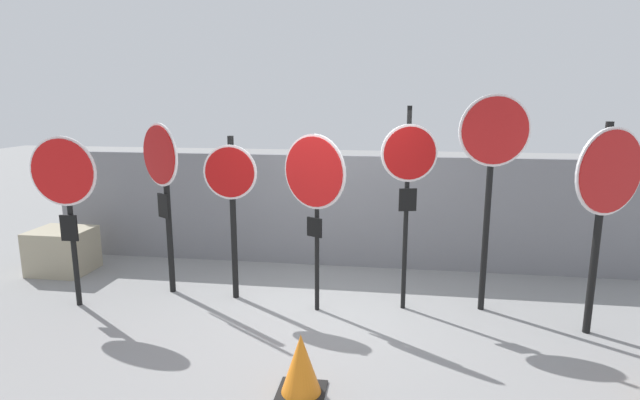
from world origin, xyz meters
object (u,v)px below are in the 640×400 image
(stop_sign_4, at_px, (409,172))
(stop_sign_5, at_px, (493,156))
(storage_crate, at_px, (62,251))
(traffic_cone_0, at_px, (301,365))
(stop_sign_1, at_px, (162,175))
(stop_sign_6, at_px, (607,189))
(stop_sign_2, at_px, (231,191))
(stop_sign_3, at_px, (314,183))
(stop_sign_0, at_px, (65,186))

(stop_sign_4, relative_size, stop_sign_5, 0.95)
(storage_crate, bearing_deg, traffic_cone_0, -32.37)
(stop_sign_1, height_order, stop_sign_6, stop_sign_6)
(stop_sign_6, distance_m, storage_crate, 7.48)
(stop_sign_2, relative_size, stop_sign_4, 0.85)
(stop_sign_6, height_order, traffic_cone_0, stop_sign_6)
(stop_sign_2, bearing_deg, traffic_cone_0, -58.62)
(stop_sign_3, bearing_deg, stop_sign_6, 25.27)
(stop_sign_0, relative_size, stop_sign_4, 0.86)
(stop_sign_4, xyz_separation_m, traffic_cone_0, (-0.96, -2.01, -1.48))
(stop_sign_3, bearing_deg, stop_sign_1, -160.12)
(stop_sign_3, relative_size, storage_crate, 2.62)
(stop_sign_1, bearing_deg, stop_sign_4, 32.93)
(stop_sign_2, relative_size, stop_sign_3, 0.98)
(stop_sign_5, distance_m, traffic_cone_0, 3.32)
(traffic_cone_0, bearing_deg, stop_sign_1, 136.65)
(stop_sign_2, distance_m, stop_sign_4, 2.26)
(stop_sign_0, bearing_deg, stop_sign_1, 30.77)
(stop_sign_1, distance_m, stop_sign_4, 3.21)
(traffic_cone_0, relative_size, storage_crate, 0.68)
(stop_sign_6, bearing_deg, traffic_cone_0, 179.29)
(stop_sign_3, height_order, stop_sign_4, stop_sign_4)
(stop_sign_5, bearing_deg, stop_sign_3, 179.51)
(stop_sign_0, relative_size, stop_sign_1, 0.94)
(stop_sign_5, relative_size, storage_crate, 3.16)
(traffic_cone_0, distance_m, storage_crate, 5.01)
(stop_sign_0, height_order, stop_sign_1, stop_sign_1)
(stop_sign_5, xyz_separation_m, stop_sign_6, (1.11, -0.49, -0.28))
(stop_sign_4, relative_size, stop_sign_6, 1.06)
(stop_sign_1, height_order, storage_crate, stop_sign_1)
(stop_sign_6, bearing_deg, stop_sign_4, 140.68)
(stop_sign_5, bearing_deg, stop_sign_6, -32.91)
(stop_sign_0, bearing_deg, traffic_cone_0, -26.80)
(stop_sign_3, distance_m, stop_sign_5, 2.14)
(stop_sign_0, relative_size, traffic_cone_0, 3.79)
(stop_sign_1, bearing_deg, storage_crate, -161.02)
(stop_sign_1, bearing_deg, stop_sign_5, 34.78)
(stop_sign_0, bearing_deg, storage_crate, 128.54)
(stop_sign_4, bearing_deg, stop_sign_0, 173.20)
(stop_sign_0, distance_m, traffic_cone_0, 3.78)
(stop_sign_6, xyz_separation_m, traffic_cone_0, (-3.05, -1.62, -1.40))
(stop_sign_1, relative_size, stop_sign_6, 0.97)
(stop_sign_6, bearing_deg, stop_sign_5, 127.30)
(stop_sign_1, height_order, stop_sign_2, stop_sign_1)
(stop_sign_3, distance_m, stop_sign_6, 3.21)
(stop_sign_0, relative_size, stop_sign_6, 0.92)
(stop_sign_1, height_order, stop_sign_5, stop_sign_5)
(stop_sign_2, distance_m, traffic_cone_0, 2.68)
(traffic_cone_0, height_order, storage_crate, storage_crate)
(stop_sign_5, relative_size, traffic_cone_0, 4.65)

